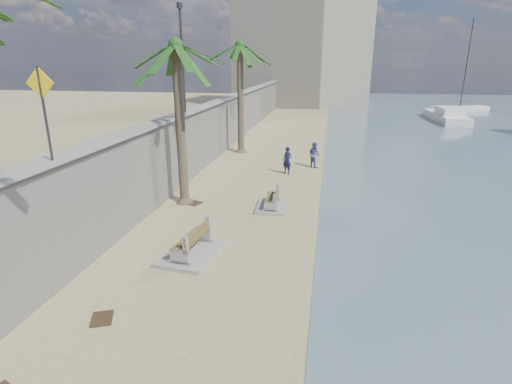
{
  "coord_description": "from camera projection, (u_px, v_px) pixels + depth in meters",
  "views": [
    {
      "loc": [
        2.19,
        -7.69,
        6.14
      ],
      "look_at": [
        -0.5,
        7.0,
        1.2
      ],
      "focal_mm": 28.0,
      "sensor_mm": 36.0,
      "label": 1
    }
  ],
  "objects": [
    {
      "name": "palm_back",
      "position": [
        240.0,
        46.0,
        25.85
      ],
      "size": [
        5.0,
        5.0,
        8.0
      ],
      "color": "brown",
      "rests_on": "ground_plane"
    },
    {
      "name": "bench_far",
      "position": [
        272.0,
        200.0,
        17.36
      ],
      "size": [
        1.39,
        1.96,
        0.79
      ],
      "color": "gray",
      "rests_on": "ground_plane"
    },
    {
      "name": "debris_b",
      "position": [
        102.0,
        319.0,
        9.95
      ],
      "size": [
        0.72,
        0.79,
        0.03
      ],
      "primitive_type": "cube",
      "rotation": [
        0.0,
        0.0,
        1.97
      ],
      "color": "#382616",
      "rests_on": "ground_plane"
    },
    {
      "name": "wall_cap",
      "position": [
        224.0,
        99.0,
        27.94
      ],
      "size": [
        0.8,
        70.0,
        0.12
      ],
      "primitive_type": "cube",
      "color": "gray",
      "rests_on": "seawall"
    },
    {
      "name": "debris_c",
      "position": [
        192.0,
        203.0,
        18.04
      ],
      "size": [
        0.97,
        0.88,
        0.03
      ],
      "primitive_type": "cube",
      "rotation": [
        0.0,
        0.0,
        2.75
      ],
      "color": "#382616",
      "rests_on": "ground_plane"
    },
    {
      "name": "yacht_far",
      "position": [
        445.0,
        117.0,
        42.58
      ],
      "size": [
        2.92,
        9.3,
        1.5
      ],
      "primitive_type": null,
      "rotation": [
        0.0,
        0.0,
        1.61
      ],
      "color": "silver",
      "rests_on": "bay_water"
    },
    {
      "name": "ground_plane",
      "position": [
        224.0,
        332.0,
        9.48
      ],
      "size": [
        140.0,
        140.0,
        0.0
      ],
      "primitive_type": "plane",
      "color": "tan"
    },
    {
      "name": "pedestrian_sign",
      "position": [
        43.0,
        101.0,
        10.12
      ],
      "size": [
        0.78,
        0.07,
        2.4
      ],
      "color": "#2D2D33",
      "rests_on": "wall_cap"
    },
    {
      "name": "bench_near",
      "position": [
        191.0,
        243.0,
        13.09
      ],
      "size": [
        1.86,
        2.52,
        0.98
      ],
      "color": "gray",
      "rests_on": "ground_plane"
    },
    {
      "name": "streetlight",
      "position": [
        182.0,
        49.0,
        19.48
      ],
      "size": [
        0.28,
        0.28,
        5.12
      ],
      "color": "#2D2D33",
      "rests_on": "wall_cap"
    },
    {
      "name": "person_a",
      "position": [
        287.0,
        159.0,
        22.39
      ],
      "size": [
        0.77,
        0.7,
        1.78
      ],
      "primitive_type": "imported",
      "rotation": [
        0.0,
        0.0,
        -0.51
      ],
      "color": "#131536",
      "rests_on": "ground_plane"
    },
    {
      "name": "palm_mid",
      "position": [
        176.0,
        47.0,
        16.02
      ],
      "size": [
        5.0,
        5.0,
        7.63
      ],
      "color": "brown",
      "rests_on": "ground_plane"
    },
    {
      "name": "person_b",
      "position": [
        314.0,
        153.0,
        23.87
      ],
      "size": [
        1.03,
        1.02,
        1.69
      ],
      "primitive_type": "imported",
      "rotation": [
        0.0,
        0.0,
        2.4
      ],
      "color": "#465291",
      "rests_on": "ground_plane"
    },
    {
      "name": "sailboat_west",
      "position": [
        460.0,
        109.0,
        50.45
      ],
      "size": [
        7.5,
        4.63,
        11.02
      ],
      "color": "silver",
      "rests_on": "bay_water"
    },
    {
      "name": "seawall",
      "position": [
        224.0,
        125.0,
        28.5
      ],
      "size": [
        0.45,
        70.0,
        3.5
      ],
      "primitive_type": "cube",
      "color": "gray",
      "rests_on": "ground_plane"
    },
    {
      "name": "end_building",
      "position": [
        303.0,
        54.0,
        56.19
      ],
      "size": [
        18.0,
        12.0,
        14.0
      ],
      "primitive_type": "cube",
      "color": "#B7AA93",
      "rests_on": "ground_plane"
    }
  ]
}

